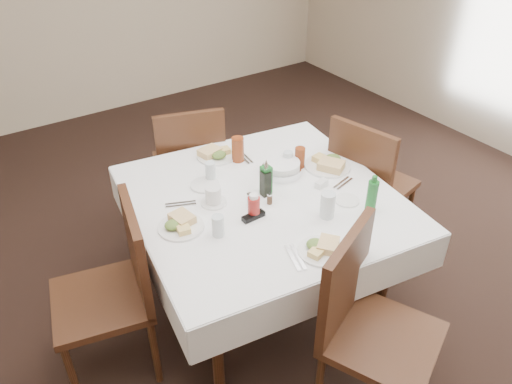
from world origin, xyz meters
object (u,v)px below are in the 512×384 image
(oil_cruet_dark, at_px, (266,182))
(ketchup_bottle, at_px, (254,206))
(chair_east, at_px, (367,179))
(water_w, at_px, (218,226))
(chair_west, at_px, (118,283))
(green_bottle, at_px, (372,196))
(water_s, at_px, (328,205))
(bread_basket, at_px, (282,168))
(oil_cruet_green, at_px, (266,179))
(water_e, at_px, (288,160))
(coffee_mug, at_px, (214,196))
(chair_south, at_px, (365,318))
(chair_north, at_px, (190,161))
(water_n, at_px, (210,171))
(dining_table, at_px, (263,207))

(oil_cruet_dark, xyz_separation_m, ketchup_bottle, (-0.17, -0.13, -0.02))
(oil_cruet_dark, bearing_deg, chair_east, -0.53)
(water_w, bearing_deg, chair_west, 163.97)
(ketchup_bottle, distance_m, green_bottle, 0.64)
(water_s, distance_m, bread_basket, 0.49)
(green_bottle, bearing_deg, oil_cruet_green, 129.43)
(water_e, xyz_separation_m, coffee_mug, (-0.58, -0.08, -0.01))
(chair_south, height_order, oil_cruet_green, chair_south)
(chair_east, distance_m, coffee_mug, 1.14)
(chair_south, height_order, green_bottle, chair_south)
(chair_north, xyz_separation_m, chair_west, (-0.88, -0.90, 0.01))
(chair_west, distance_m, water_n, 0.85)
(bread_basket, distance_m, oil_cruet_dark, 0.26)
(water_e, distance_m, oil_cruet_dark, 0.34)
(chair_east, xyz_separation_m, water_s, (-0.67, -0.34, 0.26))
(chair_north, height_order, oil_cruet_dark, chair_north)
(ketchup_bottle, relative_size, coffee_mug, 0.98)
(chair_west, xyz_separation_m, water_w, (0.52, -0.15, 0.24))
(dining_table, distance_m, oil_cruet_dark, 0.16)
(ketchup_bottle, bearing_deg, chair_south, -81.00)
(water_e, height_order, oil_cruet_dark, oil_cruet_dark)
(dining_table, bearing_deg, green_bottle, -46.92)
(water_n, bearing_deg, chair_east, -18.13)
(ketchup_bottle, bearing_deg, chair_west, 171.07)
(oil_cruet_dark, bearing_deg, green_bottle, -48.84)
(water_e, height_order, bread_basket, water_e)
(dining_table, bearing_deg, water_n, 115.69)
(water_e, bearing_deg, water_w, -154.29)
(oil_cruet_green, relative_size, ketchup_bottle, 1.58)
(water_s, bearing_deg, oil_cruet_green, 111.92)
(chair_north, distance_m, coffee_mug, 0.86)
(chair_south, relative_size, water_n, 8.92)
(chair_south, distance_m, water_n, 1.24)
(chair_south, relative_size, ketchup_bottle, 7.22)
(bread_basket, bearing_deg, oil_cruet_dark, -147.57)
(dining_table, xyz_separation_m, water_w, (-0.39, -0.15, 0.13))
(chair_west, relative_size, water_s, 6.87)
(chair_north, relative_size, chair_west, 0.98)
(dining_table, height_order, chair_east, chair_east)
(oil_cruet_green, bearing_deg, bread_basket, 31.35)
(dining_table, height_order, green_bottle, green_bottle)
(chair_west, xyz_separation_m, water_e, (1.21, 0.19, 0.24))
(ketchup_bottle, distance_m, coffee_mug, 0.26)
(oil_cruet_dark, bearing_deg, ketchup_bottle, -141.65)
(oil_cruet_green, bearing_deg, water_s, -68.08)
(chair_east, relative_size, water_s, 6.85)
(chair_south, relative_size, water_w, 8.80)
(dining_table, xyz_separation_m, chair_south, (-0.03, -0.88, -0.10))
(oil_cruet_dark, bearing_deg, coffee_mug, 161.65)
(chair_east, bearing_deg, water_s, -152.72)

